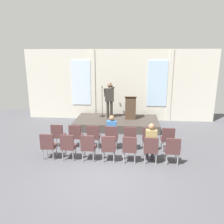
{
  "coord_description": "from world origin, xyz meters",
  "views": [
    {
      "loc": [
        0.74,
        -6.05,
        3.53
      ],
      "look_at": [
        -0.11,
        3.2,
        1.1
      ],
      "focal_mm": 35.75,
      "sensor_mm": 36.0,
      "label": 1
    }
  ],
  "objects_px": {
    "mic_stand": "(102,110)",
    "chair_r0_c0": "(58,134)",
    "chair_r1_c0": "(48,144)",
    "chair_r1_c3": "(109,147)",
    "lectern": "(131,108)",
    "chair_r0_c2": "(93,135)",
    "chair_r0_c3": "(112,136)",
    "speaker": "(110,98)",
    "chair_r0_c1": "(76,135)",
    "chair_r0_c4": "(130,136)",
    "chair_r0_c5": "(149,137)",
    "audience_r0_c3": "(112,130)",
    "chair_r1_c1": "(68,145)",
    "chair_r0_c6": "(168,138)",
    "chair_r1_c2": "(88,146)",
    "chair_r1_c5": "(151,148)",
    "chair_r1_c6": "(172,149)",
    "chair_r1_c4": "(130,147)",
    "audience_r1_c5": "(151,141)"
  },
  "relations": [
    {
      "from": "mic_stand",
      "to": "chair_r0_c0",
      "type": "relative_size",
      "value": 1.65
    },
    {
      "from": "chair_r1_c0",
      "to": "chair_r1_c3",
      "type": "relative_size",
      "value": 1.0
    },
    {
      "from": "lectern",
      "to": "chair_r0_c2",
      "type": "xyz_separation_m",
      "value": [
        -1.36,
        -2.88,
        -0.41
      ]
    },
    {
      "from": "mic_stand",
      "to": "chair_r0_c3",
      "type": "height_order",
      "value": "mic_stand"
    },
    {
      "from": "speaker",
      "to": "chair_r0_c1",
      "type": "distance_m",
      "value": 3.22
    },
    {
      "from": "chair_r0_c4",
      "to": "chair_r0_c5",
      "type": "height_order",
      "value": "same"
    },
    {
      "from": "chair_r0_c5",
      "to": "chair_r0_c4",
      "type": "bearing_deg",
      "value": 180.0
    },
    {
      "from": "chair_r0_c3",
      "to": "audience_r0_c3",
      "type": "height_order",
      "value": "audience_r0_c3"
    },
    {
      "from": "chair_r0_c3",
      "to": "speaker",
      "type": "bearing_deg",
      "value": 97.42
    },
    {
      "from": "chair_r0_c3",
      "to": "chair_r1_c3",
      "type": "height_order",
      "value": "same"
    },
    {
      "from": "chair_r0_c0",
      "to": "chair_r1_c1",
      "type": "height_order",
      "value": "same"
    },
    {
      "from": "lectern",
      "to": "chair_r0_c6",
      "type": "height_order",
      "value": "lectern"
    },
    {
      "from": "chair_r1_c1",
      "to": "chair_r1_c2",
      "type": "relative_size",
      "value": 1.0
    },
    {
      "from": "chair_r0_c0",
      "to": "chair_r0_c4",
      "type": "distance_m",
      "value": 2.77
    },
    {
      "from": "chair_r1_c5",
      "to": "chair_r1_c6",
      "type": "distance_m",
      "value": 0.69
    },
    {
      "from": "mic_stand",
      "to": "chair_r0_c2",
      "type": "relative_size",
      "value": 1.65
    },
    {
      "from": "chair_r0_c2",
      "to": "audience_r0_c3",
      "type": "height_order",
      "value": "audience_r0_c3"
    },
    {
      "from": "chair_r0_c5",
      "to": "chair_r1_c4",
      "type": "height_order",
      "value": "same"
    },
    {
      "from": "mic_stand",
      "to": "chair_r1_c3",
      "type": "bearing_deg",
      "value": -79.42
    },
    {
      "from": "chair_r0_c6",
      "to": "chair_r1_c4",
      "type": "height_order",
      "value": "same"
    },
    {
      "from": "chair_r0_c2",
      "to": "chair_r0_c6",
      "type": "bearing_deg",
      "value": 0.0
    },
    {
      "from": "chair_r0_c4",
      "to": "chair_r1_c6",
      "type": "xyz_separation_m",
      "value": [
        1.38,
        -1.02,
        0.0
      ]
    },
    {
      "from": "chair_r0_c0",
      "to": "audience_r1_c5",
      "type": "bearing_deg",
      "value": -15.2
    },
    {
      "from": "mic_stand",
      "to": "chair_r1_c1",
      "type": "bearing_deg",
      "value": -98.13
    },
    {
      "from": "chair_r0_c4",
      "to": "chair_r1_c3",
      "type": "xyz_separation_m",
      "value": [
        -0.69,
        -1.02,
        0.0
      ]
    },
    {
      "from": "chair_r1_c5",
      "to": "chair_r0_c4",
      "type": "bearing_deg",
      "value": 124.19
    },
    {
      "from": "mic_stand",
      "to": "chair_r0_c0",
      "type": "distance_m",
      "value": 3.44
    },
    {
      "from": "lectern",
      "to": "chair_r0_c4",
      "type": "relative_size",
      "value": 1.23
    },
    {
      "from": "chair_r1_c0",
      "to": "chair_r1_c1",
      "type": "height_order",
      "value": "same"
    },
    {
      "from": "chair_r0_c2",
      "to": "chair_r1_c6",
      "type": "relative_size",
      "value": 1.0
    },
    {
      "from": "mic_stand",
      "to": "audience_r0_c3",
      "type": "distance_m",
      "value": 3.2
    },
    {
      "from": "speaker",
      "to": "chair_r1_c1",
      "type": "height_order",
      "value": "speaker"
    },
    {
      "from": "chair_r0_c0",
      "to": "chair_r1_c0",
      "type": "relative_size",
      "value": 1.0
    },
    {
      "from": "speaker",
      "to": "audience_r1_c5",
      "type": "height_order",
      "value": "speaker"
    },
    {
      "from": "chair_r0_c4",
      "to": "audience_r1_c5",
      "type": "distance_m",
      "value": 1.19
    },
    {
      "from": "chair_r1_c2",
      "to": "chair_r0_c6",
      "type": "bearing_deg",
      "value": 20.21
    },
    {
      "from": "speaker",
      "to": "chair_r1_c4",
      "type": "relative_size",
      "value": 1.84
    },
    {
      "from": "lectern",
      "to": "chair_r1_c1",
      "type": "relative_size",
      "value": 1.23
    },
    {
      "from": "audience_r1_c5",
      "to": "chair_r1_c6",
      "type": "distance_m",
      "value": 0.73
    },
    {
      "from": "chair_r1_c0",
      "to": "chair_r1_c4",
      "type": "xyz_separation_m",
      "value": [
        2.77,
        0.0,
        0.0
      ]
    },
    {
      "from": "chair_r1_c0",
      "to": "chair_r1_c6",
      "type": "xyz_separation_m",
      "value": [
        4.15,
        0.0,
        0.0
      ]
    },
    {
      "from": "audience_r0_c3",
      "to": "chair_r1_c6",
      "type": "xyz_separation_m",
      "value": [
        2.08,
        -1.1,
        -0.2
      ]
    },
    {
      "from": "chair_r0_c4",
      "to": "chair_r1_c2",
      "type": "distance_m",
      "value": 1.72
    },
    {
      "from": "chair_r1_c0",
      "to": "chair_r0_c2",
      "type": "bearing_deg",
      "value": 36.36
    },
    {
      "from": "chair_r0_c0",
      "to": "chair_r1_c3",
      "type": "bearing_deg",
      "value": -26.14
    },
    {
      "from": "chair_r0_c2",
      "to": "chair_r1_c5",
      "type": "xyz_separation_m",
      "value": [
        2.08,
        -1.02,
        0.0
      ]
    },
    {
      "from": "chair_r1_c4",
      "to": "audience_r1_c5",
      "type": "xyz_separation_m",
      "value": [
        0.69,
        0.08,
        0.22
      ]
    },
    {
      "from": "mic_stand",
      "to": "chair_r0_c6",
      "type": "height_order",
      "value": "mic_stand"
    },
    {
      "from": "chair_r1_c3",
      "to": "chair_r1_c5",
      "type": "distance_m",
      "value": 1.38
    },
    {
      "from": "chair_r0_c2",
      "to": "audience_r1_c5",
      "type": "distance_m",
      "value": 2.29
    }
  ]
}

